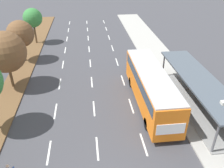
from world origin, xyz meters
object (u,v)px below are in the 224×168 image
median_tree_fourth (20,34)px  median_tree_fifth (33,18)px  bus_shelter (199,89)px  bus (151,85)px  median_tree_third (5,52)px

median_tree_fourth → median_tree_fifth: median_tree_fifth is taller
median_tree_fifth → bus_shelter: bearing=-47.4°
median_tree_fourth → median_tree_fifth: (0.34, 6.82, 0.28)m
bus_shelter → median_tree_fifth: size_ratio=2.37×
bus → median_tree_third: size_ratio=1.90×
bus_shelter → median_tree_fourth: 21.91m
bus_shelter → median_tree_third: (-17.88, 5.56, 2.14)m
median_tree_fourth → bus_shelter: bearing=-34.5°
bus_shelter → bus: bearing=168.4°
median_tree_fifth → median_tree_third: bearing=-91.0°
median_tree_fourth → median_tree_fifth: bearing=87.1°
bus_shelter → median_tree_third: size_ratio=2.11×
median_tree_fourth → median_tree_fifth: 6.84m
median_tree_third → median_tree_fifth: (0.24, 13.65, -0.03)m
bus → median_tree_fourth: size_ratio=2.15×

